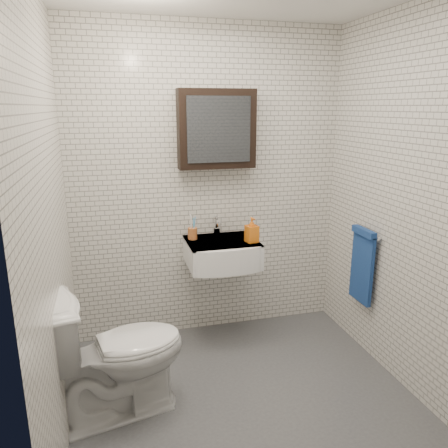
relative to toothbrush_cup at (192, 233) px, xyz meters
name	(u,v)px	position (x,y,z in m)	size (l,w,h in m)	color
ground	(244,395)	(0.16, -0.87, -0.90)	(2.20, 2.00, 0.01)	#46484D
room_shell	(247,178)	(0.16, -0.87, 0.57)	(2.22, 2.02, 2.51)	silver
washbasin	(223,253)	(0.21, -0.14, -0.14)	(0.55, 0.50, 0.20)	white
faucet	(217,227)	(0.21, 0.06, 0.02)	(0.06, 0.20, 0.15)	silver
mirror_cabinet	(217,129)	(0.21, 0.05, 0.80)	(0.60, 0.15, 0.60)	black
towel_rail	(362,262)	(1.21, -0.52, -0.18)	(0.09, 0.30, 0.58)	silver
toothbrush_cup	(192,233)	(0.00, 0.00, 0.00)	(0.08, 0.08, 0.20)	#AD5C2B
soap_bottle	(252,230)	(0.43, -0.19, 0.05)	(0.09, 0.09, 0.19)	orange
toilet	(117,352)	(-0.64, -0.82, -0.48)	(0.47, 0.82, 0.84)	white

